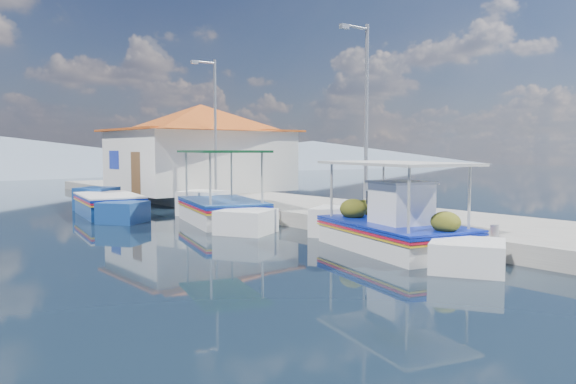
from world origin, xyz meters
TOP-DOWN VIEW (x-y plane):
  - ground at (0.00, 0.00)m, footprint 160.00×160.00m
  - quay at (5.90, 6.00)m, footprint 5.00×44.00m
  - bollards at (3.80, 5.25)m, footprint 0.20×17.20m
  - main_caique at (2.67, -0.73)m, footprint 3.50×7.48m
  - caique_green_canopy at (2.13, 6.71)m, footprint 3.66×7.36m
  - caique_blue_hull at (-0.13, 11.46)m, footprint 2.88×6.95m
  - harbor_building at (6.20, 15.00)m, footprint 10.49×10.49m
  - lamp_post_near at (4.51, 2.00)m, footprint 1.21×0.14m
  - lamp_post_far at (4.51, 11.00)m, footprint 1.21×0.14m
  - mountain_ridge at (6.54, 56.00)m, footprint 171.40×96.00m

SIDE VIEW (x-z plane):
  - ground at x=0.00m, z-range 0.00..0.00m
  - quay at x=5.90m, z-range 0.00..0.50m
  - caique_blue_hull at x=-0.13m, z-range -0.29..0.97m
  - caique_green_canopy at x=2.13m, z-range -1.01..1.86m
  - main_caique at x=2.67m, z-range -0.78..1.76m
  - bollards at x=3.80m, z-range 0.50..0.80m
  - mountain_ridge at x=6.54m, z-range -0.71..4.79m
  - harbor_building at x=6.20m, z-range 0.58..4.98m
  - lamp_post_near at x=4.51m, z-range 0.85..6.85m
  - lamp_post_far at x=4.51m, z-range 0.85..6.85m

